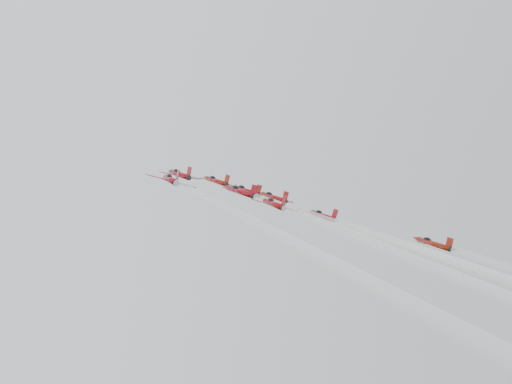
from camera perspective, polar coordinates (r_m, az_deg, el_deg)
jet_lead at (r=160.01m, az=-3.56°, el=1.01°), size 10.04×12.85×8.20m
jet_row2_left at (r=138.37m, az=-6.82°, el=1.59°), size 9.69×12.40×7.91m
jet_row2_center at (r=145.90m, az=-0.91°, el=0.14°), size 9.41×12.03×7.68m
jet_row2_right at (r=151.26m, az=1.54°, el=-0.44°), size 9.45×12.09×7.72m
jet_center at (r=91.26m, az=10.63°, el=-4.09°), size 9.59×90.26×54.03m
jet_rear_farleft at (r=65.42m, az=3.72°, el=-3.46°), size 8.53×80.31×48.07m
jet_rear_left at (r=78.09m, az=16.56°, el=-6.17°), size 9.10×85.62×51.25m
jet_rear_right at (r=88.50m, az=19.85°, el=-6.60°), size 8.37×78.80×47.17m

